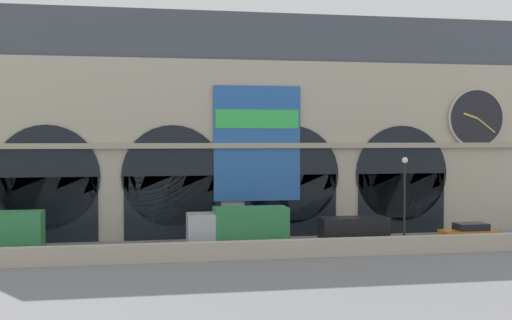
{
  "coord_description": "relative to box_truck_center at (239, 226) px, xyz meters",
  "views": [
    {
      "loc": [
        -7.45,
        -47.68,
        8.36
      ],
      "look_at": [
        1.96,
        5.0,
        6.45
      ],
      "focal_mm": 45.18,
      "sensor_mm": 36.0,
      "label": 1
    }
  ],
  "objects": [
    {
      "name": "car_east",
      "position": [
        18.39,
        -0.31,
        -0.9
      ],
      "size": [
        4.4,
        2.22,
        1.55
      ],
      "color": "orange",
      "rests_on": "ground"
    },
    {
      "name": "ground_plane",
      "position": [
        0.32,
        0.46,
        -1.7
      ],
      "size": [
        200.0,
        200.0,
        0.0
      ],
      "primitive_type": "plane",
      "color": "slate"
    },
    {
      "name": "station_building",
      "position": [
        0.36,
        8.05,
        7.43
      ],
      "size": [
        51.28,
        5.59,
        18.81
      ],
      "color": "#B2A891",
      "rests_on": "ground"
    },
    {
      "name": "van_mideast",
      "position": [
        8.93,
        -0.08,
        -0.45
      ],
      "size": [
        5.2,
        2.48,
        2.2
      ],
      "color": "black",
      "rests_on": "ground"
    },
    {
      "name": "box_truck_center",
      "position": [
        0.0,
        0.0,
        0.0
      ],
      "size": [
        7.5,
        2.91,
        3.12
      ],
      "color": "#ADB2B7",
      "rests_on": "ground"
    },
    {
      "name": "street_lamp_quayside",
      "position": [
        11.68,
        -3.28,
        2.71
      ],
      "size": [
        0.44,
        0.44,
        6.9
      ],
      "color": "black",
      "rests_on": "ground"
    },
    {
      "name": "quay_parapet_wall",
      "position": [
        0.32,
        -4.08,
        -1.07
      ],
      "size": [
        90.0,
        0.7,
        1.26
      ],
      "primitive_type": "cube",
      "color": "#B2A891",
      "rests_on": "ground"
    }
  ]
}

